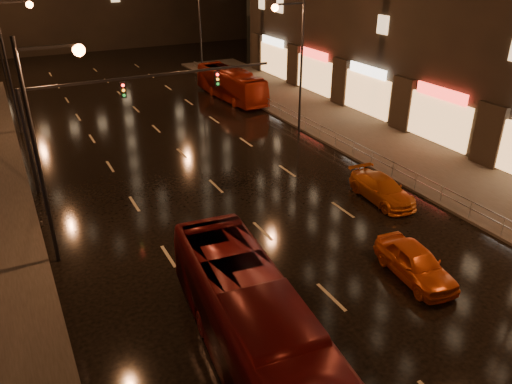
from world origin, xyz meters
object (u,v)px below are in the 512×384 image
taxi_near (415,263)px  taxi_far (382,189)px  bus_curb (231,84)px  bus_red (257,331)px

taxi_near → taxi_far: (3.66, 6.49, -0.06)m
bus_curb → taxi_near: bearing=-102.6°
bus_red → bus_curb: bearing=72.4°
bus_curb → taxi_near: 30.13m
bus_curb → taxi_far: (-1.34, -23.22, -0.74)m
bus_curb → taxi_far: bus_curb is taller
bus_curb → taxi_far: 23.27m
bus_red → bus_curb: (13.52, 31.22, -0.22)m
taxi_near → taxi_far: bearing=67.6°
bus_red → bus_curb: 34.02m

